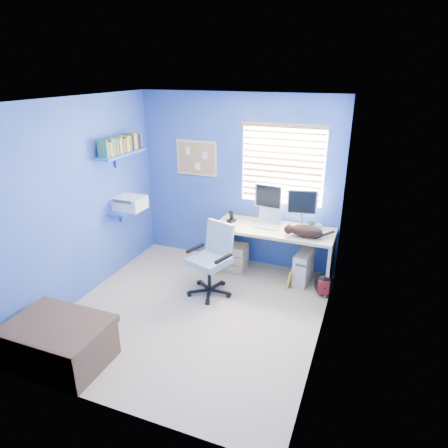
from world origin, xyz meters
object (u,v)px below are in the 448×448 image
at_px(laptop, 267,219).
at_px(tower_pc, 303,267).
at_px(cat, 306,231).
at_px(office_chair, 212,268).
at_px(desk, 273,252).

height_order(laptop, tower_pc, laptop).
relative_size(cat, tower_pc, 0.96).
distance_m(tower_pc, office_chair, 1.30).
height_order(tower_pc, office_chair, office_chair).
distance_m(desk, office_chair, 0.96).
height_order(cat, tower_pc, cat).
bearing_deg(cat, tower_pc, 84.62).
relative_size(laptop, tower_pc, 0.73).
bearing_deg(tower_pc, laptop, -177.87).
bearing_deg(tower_pc, office_chair, -140.93).
bearing_deg(laptop, office_chair, -121.31).
xyz_separation_m(tower_pc, office_chair, (-1.08, -0.71, 0.13)).
bearing_deg(office_chair, cat, 28.21).
height_order(desk, tower_pc, desk).
distance_m(desk, laptop, 0.49).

